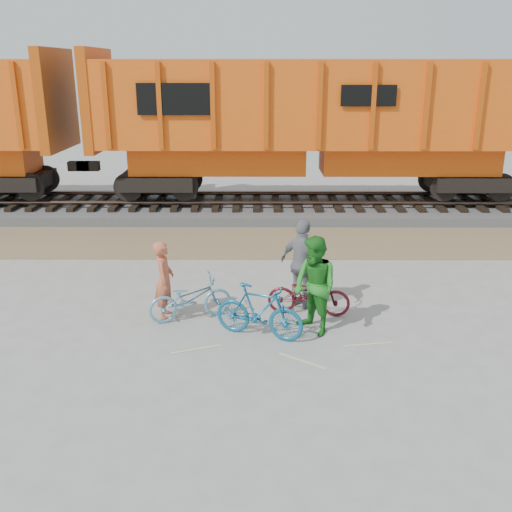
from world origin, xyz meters
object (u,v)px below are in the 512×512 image
object	(u,v)px
bicycle_maroon	(309,294)
person_man	(315,286)
hopper_car_center	(314,120)
person_woman	(303,264)
bicycle_blue	(190,298)
person_solo	(164,280)
bicycle_teal	(259,311)

from	to	relation	value
bicycle_maroon	person_man	distance (m)	0.92
bicycle_maroon	hopper_car_center	bearing A→B (deg)	3.09
hopper_car_center	person_woman	world-z (taller)	hopper_car_center
hopper_car_center	bicycle_maroon	distance (m)	8.74
bicycle_blue	person_solo	size ratio (longest dim) A/B	1.06
hopper_car_center	person_man	size ratio (longest dim) A/B	7.74
hopper_car_center	bicycle_maroon	world-z (taller)	hopper_car_center
hopper_car_center	bicycle_maroon	bearing A→B (deg)	-95.37
bicycle_blue	person_woman	xyz separation A→B (m)	(2.18, 0.62, 0.48)
hopper_car_center	person_woman	bearing A→B (deg)	-96.36
bicycle_maroon	person_solo	xyz separation A→B (m)	(-2.78, -0.12, 0.34)
person_man	person_woman	distance (m)	1.19
person_man	bicycle_teal	bearing A→B (deg)	-113.72
bicycle_teal	person_man	distance (m)	1.10
bicycle_teal	bicycle_maroon	xyz separation A→B (m)	(0.97, 0.98, -0.08)
person_solo	person_man	distance (m)	2.89
person_woman	bicycle_blue	bearing A→B (deg)	56.82
bicycle_maroon	person_woman	world-z (taller)	person_woman
bicycle_teal	person_man	size ratio (longest dim) A/B	0.92
bicycle_maroon	person_woman	bearing A→B (deg)	22.50
person_solo	person_woman	distance (m)	2.74
bicycle_teal	person_woman	size ratio (longest dim) A/B	0.91
bicycle_teal	person_woman	world-z (taller)	person_woman
bicycle_maroon	person_solo	bearing A→B (deg)	100.93
bicycle_blue	person_woman	size ratio (longest dim) A/B	0.90
bicycle_teal	person_solo	size ratio (longest dim) A/B	1.08
bicycle_teal	person_woman	distance (m)	1.68
hopper_car_center	person_solo	distance (m)	9.43
person_solo	person_man	xyz separation A→B (m)	(2.81, -0.66, 0.14)
bicycle_blue	person_solo	distance (m)	0.61
bicycle_teal	bicycle_maroon	bearing A→B (deg)	-23.35
bicycle_blue	person_man	size ratio (longest dim) A/B	0.90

